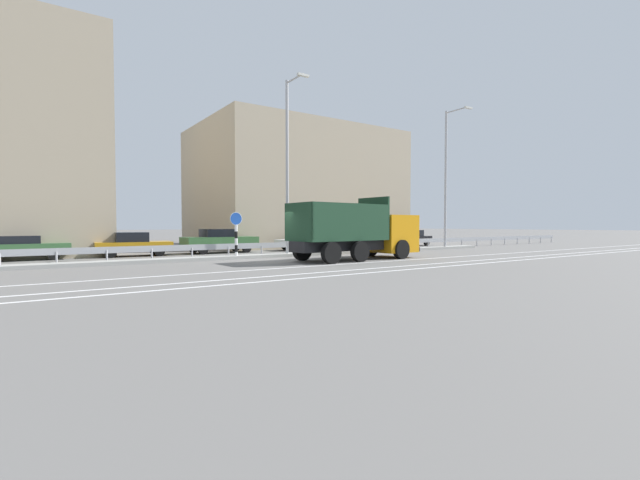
{
  "coord_description": "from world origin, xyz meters",
  "views": [
    {
      "loc": [
        -10.53,
        -19.2,
        1.85
      ],
      "look_at": [
        3.04,
        0.57,
        1.0
      ],
      "focal_mm": 24.0,
      "sensor_mm": 36.0,
      "label": 1
    }
  ],
  "objects_px": {
    "dump_truck": "(368,236)",
    "parked_car_7": "(364,239)",
    "parked_car_6": "(309,241)",
    "median_road_sign": "(236,235)",
    "parked_car_3": "(21,247)",
    "parked_car_5": "(220,241)",
    "street_lamp_3": "(447,174)",
    "street_lamp_2": "(288,161)",
    "parked_car_4": "(133,244)",
    "parked_car_8": "(410,238)"
  },
  "relations": [
    {
      "from": "street_lamp_2",
      "to": "parked_car_6",
      "type": "xyz_separation_m",
      "value": [
        4.63,
        4.96,
        -4.92
      ]
    },
    {
      "from": "parked_car_3",
      "to": "parked_car_4",
      "type": "height_order",
      "value": "parked_car_4"
    },
    {
      "from": "parked_car_4",
      "to": "median_road_sign",
      "type": "bearing_deg",
      "value": 42.41
    },
    {
      "from": "dump_truck",
      "to": "parked_car_3",
      "type": "distance_m",
      "value": 18.32
    },
    {
      "from": "parked_car_3",
      "to": "parked_car_7",
      "type": "height_order",
      "value": "parked_car_7"
    },
    {
      "from": "parked_car_3",
      "to": "median_road_sign",
      "type": "bearing_deg",
      "value": 56.61
    },
    {
      "from": "dump_truck",
      "to": "parked_car_3",
      "type": "bearing_deg",
      "value": -124.08
    },
    {
      "from": "street_lamp_3",
      "to": "parked_car_3",
      "type": "distance_m",
      "value": 27.93
    },
    {
      "from": "parked_car_3",
      "to": "parked_car_8",
      "type": "bearing_deg",
      "value": 84.36
    },
    {
      "from": "parked_car_4",
      "to": "street_lamp_3",
      "type": "bearing_deg",
      "value": 78.79
    },
    {
      "from": "parked_car_6",
      "to": "parked_car_7",
      "type": "bearing_deg",
      "value": -85.95
    },
    {
      "from": "parked_car_3",
      "to": "parked_car_6",
      "type": "xyz_separation_m",
      "value": [
        17.54,
        -0.57,
        0.0
      ]
    },
    {
      "from": "street_lamp_3",
      "to": "parked_car_5",
      "type": "xyz_separation_m",
      "value": [
        -16.08,
        5.51,
        -4.98
      ]
    },
    {
      "from": "street_lamp_2",
      "to": "parked_car_5",
      "type": "xyz_separation_m",
      "value": [
        -2.12,
        5.38,
        -4.8
      ]
    },
    {
      "from": "median_road_sign",
      "to": "parked_car_8",
      "type": "bearing_deg",
      "value": 14.47
    },
    {
      "from": "street_lamp_2",
      "to": "parked_car_8",
      "type": "bearing_deg",
      "value": 17.86
    },
    {
      "from": "median_road_sign",
      "to": "street_lamp_2",
      "type": "height_order",
      "value": "street_lamp_2"
    },
    {
      "from": "street_lamp_3",
      "to": "parked_car_7",
      "type": "distance_m",
      "value": 8.3
    },
    {
      "from": "parked_car_6",
      "to": "median_road_sign",
      "type": "bearing_deg",
      "value": 121.44
    },
    {
      "from": "parked_car_3",
      "to": "parked_car_4",
      "type": "bearing_deg",
      "value": 84.07
    },
    {
      "from": "dump_truck",
      "to": "parked_car_5",
      "type": "relative_size",
      "value": 1.6
    },
    {
      "from": "street_lamp_2",
      "to": "parked_car_3",
      "type": "distance_m",
      "value": 14.88
    },
    {
      "from": "parked_car_6",
      "to": "parked_car_8",
      "type": "bearing_deg",
      "value": -90.29
    },
    {
      "from": "street_lamp_3",
      "to": "parked_car_7",
      "type": "xyz_separation_m",
      "value": [
        -3.64,
        5.49,
        -5.05
      ]
    },
    {
      "from": "median_road_sign",
      "to": "street_lamp_3",
      "type": "distance_m",
      "value": 17.74
    },
    {
      "from": "street_lamp_3",
      "to": "parked_car_3",
      "type": "height_order",
      "value": "street_lamp_3"
    },
    {
      "from": "parked_car_6",
      "to": "street_lamp_3",
      "type": "bearing_deg",
      "value": -118.65
    },
    {
      "from": "parked_car_8",
      "to": "parked_car_3",
      "type": "bearing_deg",
      "value": 84.99
    },
    {
      "from": "parked_car_3",
      "to": "parked_car_6",
      "type": "distance_m",
      "value": 17.55
    },
    {
      "from": "street_lamp_2",
      "to": "parked_car_8",
      "type": "xyz_separation_m",
      "value": [
        15.25,
        4.91,
        -4.89
      ]
    },
    {
      "from": "parked_car_3",
      "to": "parked_car_6",
      "type": "bearing_deg",
      "value": 83.75
    },
    {
      "from": "dump_truck",
      "to": "street_lamp_2",
      "type": "relative_size",
      "value": 0.76
    },
    {
      "from": "street_lamp_3",
      "to": "parked_car_3",
      "type": "relative_size",
      "value": 2.39
    },
    {
      "from": "parked_car_5",
      "to": "dump_truck",
      "type": "bearing_deg",
      "value": 26.64
    },
    {
      "from": "median_road_sign",
      "to": "parked_car_7",
      "type": "relative_size",
      "value": 0.56
    },
    {
      "from": "street_lamp_3",
      "to": "parked_car_6",
      "type": "height_order",
      "value": "street_lamp_3"
    },
    {
      "from": "street_lamp_3",
      "to": "parked_car_8",
      "type": "distance_m",
      "value": 7.27
    },
    {
      "from": "parked_car_3",
      "to": "parked_car_5",
      "type": "height_order",
      "value": "parked_car_5"
    },
    {
      "from": "dump_truck",
      "to": "parked_car_7",
      "type": "height_order",
      "value": "dump_truck"
    },
    {
      "from": "dump_truck",
      "to": "parked_car_4",
      "type": "height_order",
      "value": "dump_truck"
    },
    {
      "from": "median_road_sign",
      "to": "parked_car_8",
      "type": "xyz_separation_m",
      "value": [
        18.46,
        4.76,
        -0.62
      ]
    },
    {
      "from": "median_road_sign",
      "to": "parked_car_8",
      "type": "distance_m",
      "value": 19.07
    },
    {
      "from": "street_lamp_2",
      "to": "parked_car_3",
      "type": "height_order",
      "value": "street_lamp_2"
    },
    {
      "from": "street_lamp_2",
      "to": "parked_car_6",
      "type": "distance_m",
      "value": 8.38
    },
    {
      "from": "street_lamp_2",
      "to": "dump_truck",
      "type": "bearing_deg",
      "value": -54.18
    },
    {
      "from": "parked_car_3",
      "to": "parked_car_8",
      "type": "xyz_separation_m",
      "value": [
        28.15,
        -0.61,
        0.03
      ]
    },
    {
      "from": "parked_car_8",
      "to": "parked_car_7",
      "type": "bearing_deg",
      "value": 80.98
    },
    {
      "from": "dump_truck",
      "to": "parked_car_4",
      "type": "distance_m",
      "value": 13.85
    },
    {
      "from": "dump_truck",
      "to": "street_lamp_2",
      "type": "xyz_separation_m",
      "value": [
        -2.81,
        3.89,
        4.35
      ]
    },
    {
      "from": "parked_car_7",
      "to": "parked_car_8",
      "type": "relative_size",
      "value": 1.11
    }
  ]
}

